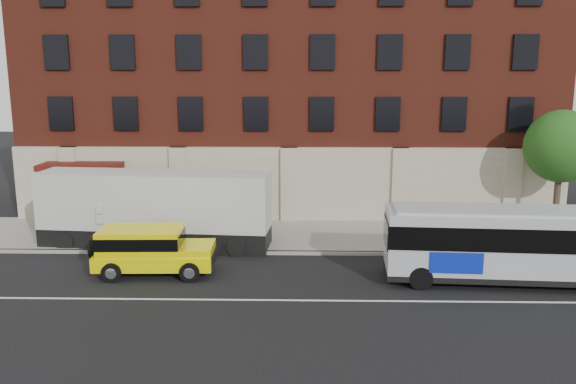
{
  "coord_description": "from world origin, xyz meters",
  "views": [
    {
      "loc": [
        0.63,
        -19.9,
        8.25
      ],
      "look_at": [
        0.08,
        5.5,
        3.01
      ],
      "focal_mm": 37.05,
      "sensor_mm": 36.0,
      "label": 1
    }
  ],
  "objects_px": {
    "city_bus": "(528,243)",
    "sign_pole": "(100,222)",
    "yellow_suv": "(149,248)",
    "street_tree": "(562,149)",
    "shipping_container": "(155,210)"
  },
  "relations": [
    {
      "from": "sign_pole",
      "to": "city_bus",
      "type": "height_order",
      "value": "city_bus"
    },
    {
      "from": "city_bus",
      "to": "shipping_container",
      "type": "height_order",
      "value": "shipping_container"
    },
    {
      "from": "street_tree",
      "to": "sign_pole",
      "type": "bearing_deg",
      "value": -171.39
    },
    {
      "from": "yellow_suv",
      "to": "shipping_container",
      "type": "relative_size",
      "value": 0.47
    },
    {
      "from": "street_tree",
      "to": "yellow_suv",
      "type": "relative_size",
      "value": 1.21
    },
    {
      "from": "sign_pole",
      "to": "street_tree",
      "type": "distance_m",
      "value": 22.49
    },
    {
      "from": "street_tree",
      "to": "city_bus",
      "type": "height_order",
      "value": "street_tree"
    },
    {
      "from": "street_tree",
      "to": "city_bus",
      "type": "bearing_deg",
      "value": -120.15
    },
    {
      "from": "city_bus",
      "to": "yellow_suv",
      "type": "xyz_separation_m",
      "value": [
        -15.02,
        0.8,
        -0.54
      ]
    },
    {
      "from": "sign_pole",
      "to": "street_tree",
      "type": "bearing_deg",
      "value": 8.61
    },
    {
      "from": "city_bus",
      "to": "sign_pole",
      "type": "bearing_deg",
      "value": 168.45
    },
    {
      "from": "street_tree",
      "to": "shipping_container",
      "type": "bearing_deg",
      "value": -172.98
    },
    {
      "from": "sign_pole",
      "to": "city_bus",
      "type": "xyz_separation_m",
      "value": [
        17.97,
        -3.67,
        0.2
      ]
    },
    {
      "from": "sign_pole",
      "to": "yellow_suv",
      "type": "bearing_deg",
      "value": -44.24
    },
    {
      "from": "sign_pole",
      "to": "yellow_suv",
      "type": "distance_m",
      "value": 4.13
    }
  ]
}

